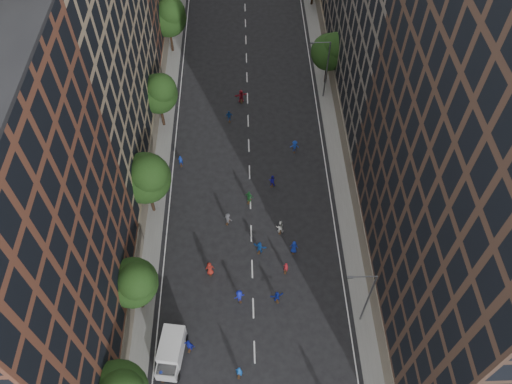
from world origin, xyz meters
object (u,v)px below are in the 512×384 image
(streetlamp_near, at_px, (367,296))
(skater_1, at_px, (239,372))
(cargo_van, at_px, (171,352))
(skater_0, at_px, (162,375))
(streetlamp_far, at_px, (325,67))

(streetlamp_near, bearing_deg, skater_1, -156.69)
(streetlamp_near, height_order, skater_1, streetlamp_near)
(skater_1, bearing_deg, streetlamp_near, -146.36)
(cargo_van, distance_m, skater_0, 2.16)
(streetlamp_near, xyz_separation_m, cargo_van, (-18.15, -3.23, -3.87))
(cargo_van, xyz_separation_m, skater_1, (6.32, -1.87, -0.40))
(skater_0, height_order, skater_1, skater_1)
(streetlamp_near, distance_m, skater_1, 13.58)
(streetlamp_near, relative_size, cargo_van, 1.86)
(streetlamp_near, relative_size, skater_0, 5.42)
(cargo_van, bearing_deg, streetlamp_near, 18.28)
(streetlamp_far, relative_size, cargo_van, 1.86)
(streetlamp_near, distance_m, cargo_van, 18.84)
(skater_0, relative_size, skater_1, 0.93)
(streetlamp_far, height_order, skater_1, streetlamp_far)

